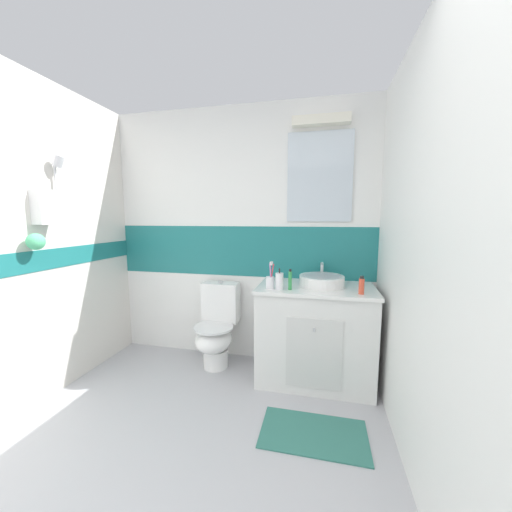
# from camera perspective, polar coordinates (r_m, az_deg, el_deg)

# --- Properties ---
(ground_plane) EXTENTS (3.20, 3.48, 0.04)m
(ground_plane) POSITION_cam_1_polar(r_m,az_deg,el_deg) (2.30, -12.72, -31.94)
(ground_plane) COLOR #B2B2B7
(wall_back_tiled) EXTENTS (3.20, 0.20, 2.50)m
(wall_back_tiled) POSITION_cam_1_polar(r_m,az_deg,el_deg) (2.95, -2.68, 4.16)
(wall_back_tiled) COLOR white
(wall_back_tiled) RESTS_ON ground_plane
(wall_left_shower_alcove) EXTENTS (0.24, 3.48, 2.50)m
(wall_left_shower_alcove) POSITION_cam_1_polar(r_m,az_deg,el_deg) (2.68, -40.59, 1.81)
(wall_left_shower_alcove) COLOR silver
(wall_left_shower_alcove) RESTS_ON ground_plane
(wall_right_plain) EXTENTS (0.10, 3.48, 2.50)m
(wall_right_plain) POSITION_cam_1_polar(r_m,az_deg,el_deg) (1.69, 31.66, 0.20)
(wall_right_plain) COLOR white
(wall_right_plain) RESTS_ON ground_plane
(vanity_cabinet) EXTENTS (0.99, 0.60, 0.85)m
(vanity_cabinet) POSITION_cam_1_polar(r_m,az_deg,el_deg) (2.70, 11.45, -14.61)
(vanity_cabinet) COLOR silver
(vanity_cabinet) RESTS_ON ground_plane
(sink_basin) EXTENTS (0.38, 0.43, 0.18)m
(sink_basin) POSITION_cam_1_polar(r_m,az_deg,el_deg) (2.58, 12.74, -4.65)
(sink_basin) COLOR white
(sink_basin) RESTS_ON vanity_cabinet
(toilet) EXTENTS (0.37, 0.50, 0.81)m
(toilet) POSITION_cam_1_polar(r_m,az_deg,el_deg) (2.93, -7.72, -13.83)
(toilet) COLOR white
(toilet) RESTS_ON ground_plane
(toothbrush_cup) EXTENTS (0.07, 0.07, 0.23)m
(toothbrush_cup) POSITION_cam_1_polar(r_m,az_deg,el_deg) (2.42, 2.80, -5.02)
(toothbrush_cup) COLOR white
(toothbrush_cup) RESTS_ON vanity_cabinet
(soap_dispenser) EXTENTS (0.07, 0.07, 0.18)m
(soap_dispenser) POSITION_cam_1_polar(r_m,az_deg,el_deg) (2.39, 4.61, -4.93)
(soap_dispenser) COLOR white
(soap_dispenser) RESTS_ON vanity_cabinet
(deodorant_spray_can) EXTENTS (0.04, 0.04, 0.14)m
(deodorant_spray_can) POSITION_cam_1_polar(r_m,az_deg,el_deg) (2.38, 19.97, -5.48)
(deodorant_spray_can) COLOR #D84C33
(deodorant_spray_can) RESTS_ON vanity_cabinet
(toothpaste_tube_upright) EXTENTS (0.03, 0.03, 0.17)m
(toothpaste_tube_upright) POSITION_cam_1_polar(r_m,az_deg,el_deg) (2.39, 6.69, -4.69)
(toothpaste_tube_upright) COLOR green
(toothpaste_tube_upright) RESTS_ON vanity_cabinet
(bath_mat) EXTENTS (0.70, 0.40, 0.01)m
(bath_mat) POSITION_cam_1_polar(r_m,az_deg,el_deg) (2.30, 11.20, -30.98)
(bath_mat) COLOR #337266
(bath_mat) RESTS_ON ground_plane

